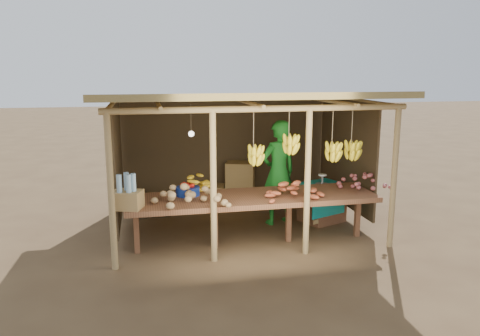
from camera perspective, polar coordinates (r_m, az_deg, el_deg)
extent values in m
plane|color=brown|center=(8.46, 0.00, -6.98)|extent=(60.00, 60.00, 0.00)
cylinder|color=tan|center=(6.56, -15.45, -2.96)|extent=(0.09, 0.09, 2.20)
cylinder|color=tan|center=(7.55, 18.26, -1.23)|extent=(0.09, 0.09, 2.20)
cylinder|color=tan|center=(9.49, -14.43, 1.57)|extent=(0.09, 0.09, 2.20)
cylinder|color=tan|center=(10.20, 9.87, 2.46)|extent=(0.09, 0.09, 2.20)
cylinder|color=tan|center=(6.62, -3.26, -2.43)|extent=(0.09, 0.09, 2.20)
cylinder|color=tan|center=(6.96, 8.22, -1.82)|extent=(0.09, 0.09, 2.20)
cylinder|color=tan|center=(6.57, 2.72, 7.22)|extent=(4.40, 0.09, 0.09)
cylinder|color=tan|center=(9.50, -1.89, 8.63)|extent=(4.40, 0.09, 0.09)
cube|color=olive|center=(8.03, 0.00, 8.70)|extent=(4.70, 3.50, 0.28)
cube|color=#463620|center=(9.59, -1.83, 2.70)|extent=(4.20, 0.04, 1.98)
cube|color=#463620|center=(8.19, -14.68, 0.76)|extent=(0.04, 2.40, 1.98)
cube|color=#463620|center=(8.99, 12.82, 1.81)|extent=(0.04, 2.40, 1.98)
cube|color=brown|center=(7.35, 1.53, -3.69)|extent=(3.90, 1.05, 0.08)
cube|color=brown|center=(7.29, -12.51, -7.42)|extent=(0.08, 0.08, 0.72)
cube|color=brown|center=(7.36, -3.07, -6.95)|extent=(0.08, 0.08, 0.72)
cube|color=brown|center=(7.63, 5.93, -6.32)|extent=(0.08, 0.08, 0.72)
cube|color=brown|center=(8.06, 14.12, -5.62)|extent=(0.08, 0.08, 0.72)
cylinder|color=navy|center=(7.40, -6.39, -2.81)|extent=(0.38, 0.38, 0.13)
cube|color=#9F7B47|center=(6.83, -13.58, -3.79)|extent=(0.49, 0.43, 0.26)
imported|color=#19721F|center=(8.37, 4.71, -0.56)|extent=(0.78, 0.62, 1.88)
cube|color=brown|center=(8.73, 9.95, -4.36)|extent=(0.86, 0.80, 0.64)
cube|color=#0C8989|center=(8.64, 10.03, -2.12)|extent=(0.96, 0.90, 0.06)
cube|color=#9F7B47|center=(9.57, 0.01, -3.22)|extent=(0.66, 0.58, 0.45)
cube|color=#9F7B47|center=(9.46, 0.01, -0.61)|extent=(0.66, 0.58, 0.45)
cube|color=#9F7B47|center=(9.46, -3.63, -3.41)|extent=(0.66, 0.58, 0.45)
ellipsoid|color=#463620|center=(9.05, -11.70, -4.41)|extent=(0.40, 0.40, 0.55)
ellipsoid|color=#463620|center=(9.05, -9.37, -4.31)|extent=(0.40, 0.40, 0.55)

